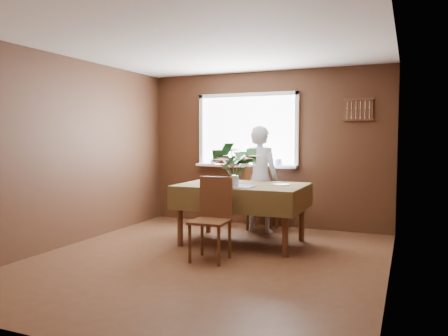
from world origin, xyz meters
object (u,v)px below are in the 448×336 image
at_px(dining_table, 242,192).
at_px(chair_far, 261,195).
at_px(seated_woman, 260,179).
at_px(flower_bouquet, 235,162).
at_px(chair_near, 213,215).

relative_size(dining_table, chair_far, 1.66).
relative_size(seated_woman, flower_bouquet, 2.87).
bearing_deg(dining_table, flower_bouquet, -92.79).
height_order(chair_near, flower_bouquet, flower_bouquet).
distance_m(dining_table, chair_far, 0.93).
bearing_deg(seated_woman, dining_table, 98.14).
bearing_deg(seated_woman, chair_near, 95.75).
bearing_deg(chair_near, seated_woman, 85.47).
distance_m(dining_table, flower_bouquet, 0.49).
bearing_deg(dining_table, seated_woman, 90.00).
xyz_separation_m(chair_far, flower_bouquet, (0.03, -1.17, 0.58)).
bearing_deg(seated_woman, flower_bouquet, 97.44).
height_order(chair_far, seated_woman, seated_woman).
distance_m(chair_far, seated_woman, 0.30).
xyz_separation_m(dining_table, chair_far, (-0.04, 0.91, -0.16)).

